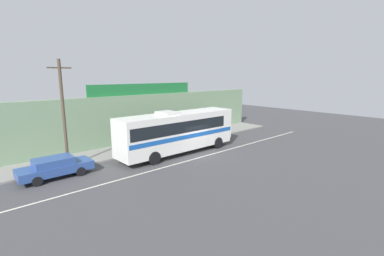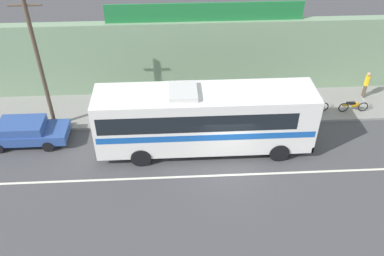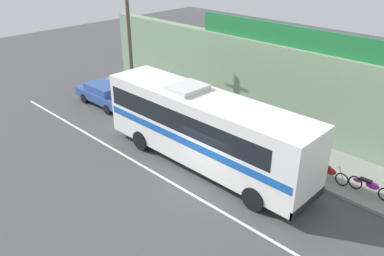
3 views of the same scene
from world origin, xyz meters
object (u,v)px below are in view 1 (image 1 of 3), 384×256
at_px(motorcycle_blue, 224,129).
at_px(motorcycle_red, 209,131).
at_px(motorcycle_green, 199,134).
at_px(parked_car, 55,167).
at_px(pedestrian_far_left, 222,121).
at_px(intercity_bus, 178,130).
at_px(utility_pole, 63,113).

height_order(motorcycle_blue, motorcycle_red, same).
relative_size(motorcycle_blue, motorcycle_red, 0.96).
bearing_deg(motorcycle_green, parked_car, -173.51).
bearing_deg(motorcycle_green, pedestrian_far_left, 16.74).
height_order(intercity_bus, parked_car, intercity_bus).
bearing_deg(motorcycle_red, utility_pole, -178.04).
distance_m(utility_pole, motorcycle_red, 15.75).
relative_size(utility_pole, motorcycle_blue, 4.24).
xyz_separation_m(utility_pole, motorcycle_blue, (17.76, 0.40, -3.57)).
xyz_separation_m(parked_car, motorcycle_blue, (18.99, 1.75, -0.17)).
xyz_separation_m(intercity_bus, motorcycle_green, (5.09, 2.73, -1.50)).
relative_size(utility_pole, motorcycle_red, 4.08).
bearing_deg(pedestrian_far_left, motorcycle_blue, -129.40).
relative_size(intercity_bus, utility_pole, 1.45).
height_order(parked_car, motorcycle_green, parked_car).
bearing_deg(motorcycle_green, utility_pole, -178.56).
bearing_deg(motorcycle_red, parked_car, -173.58).
bearing_deg(motorcycle_red, motorcycle_blue, -2.82).
bearing_deg(motorcycle_blue, parked_car, -174.75).
xyz_separation_m(motorcycle_blue, motorcycle_red, (-2.43, 0.12, 0.00)).
distance_m(intercity_bus, motorcycle_red, 7.63).
distance_m(parked_car, motorcycle_blue, 19.07).
bearing_deg(parked_car, motorcycle_green, 6.49).
bearing_deg(parked_car, motorcycle_red, 6.42).
relative_size(motorcycle_blue, motorcycle_green, 0.96).
xyz_separation_m(utility_pole, motorcycle_red, (15.33, 0.52, -3.57)).
xyz_separation_m(parked_car, motorcycle_red, (16.56, 1.86, -0.17)).
relative_size(motorcycle_green, motorcycle_red, 1.00).
height_order(intercity_bus, motorcycle_blue, intercity_bus).
bearing_deg(pedestrian_far_left, motorcycle_green, -163.26).
distance_m(motorcycle_green, motorcycle_red, 1.80).
relative_size(utility_pole, pedestrian_far_left, 4.40).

